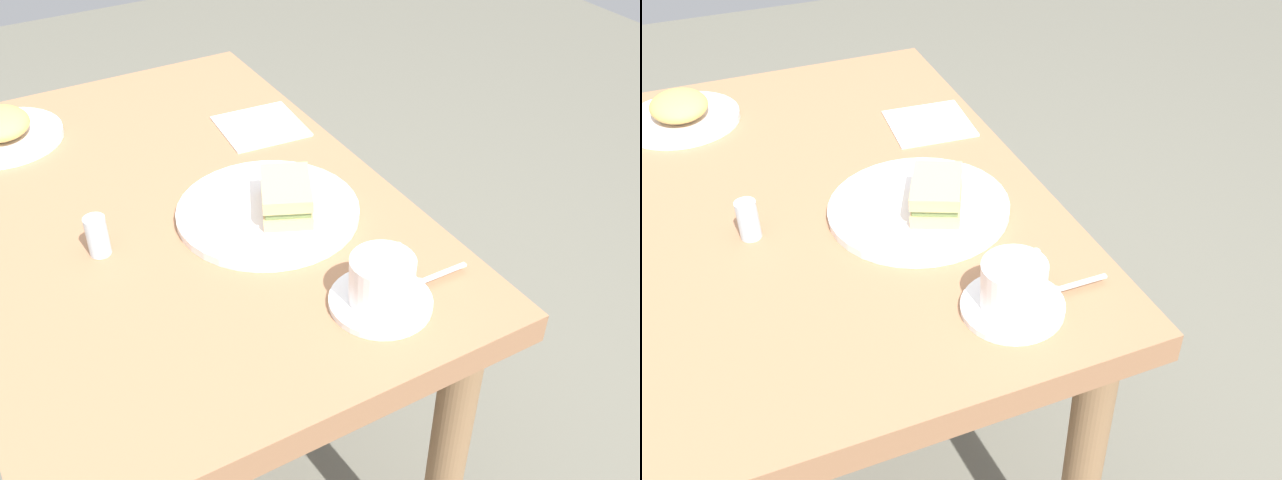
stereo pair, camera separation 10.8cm
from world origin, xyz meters
The scene contains 10 objects.
ground_plane centered at (0.00, 0.00, 0.00)m, with size 6.00×6.00×0.00m, color #646255.
dining_table centered at (0.00, 0.00, 0.62)m, with size 1.02×0.69×0.73m.
sandwich_plate centered at (-0.11, -0.12, 0.74)m, with size 0.29×0.29×0.01m, color white.
sandwich_front centered at (-0.13, -0.15, 0.77)m, with size 0.14×0.12×0.05m.
coffee_saucer centered at (-0.38, -0.16, 0.74)m, with size 0.14×0.14×0.01m, color white.
coffee_cup centered at (-0.38, -0.16, 0.78)m, with size 0.09×0.11×0.07m.
spoon centered at (-0.38, -0.24, 0.74)m, with size 0.02×0.10×0.01m.
side_plate centered at (0.34, 0.19, 0.74)m, with size 0.22×0.22×0.01m, color white.
napkin centered at (0.15, -0.24, 0.73)m, with size 0.15×0.15×0.00m, color white.
salt_shaker centered at (-0.08, 0.14, 0.76)m, with size 0.03×0.03×0.06m, color silver.
Camera 1 is at (-0.99, 0.29, 1.41)m, focal length 41.77 mm.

